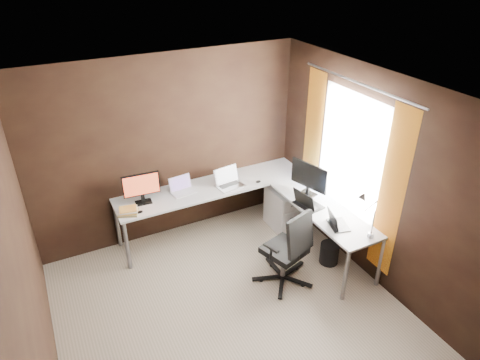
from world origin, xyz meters
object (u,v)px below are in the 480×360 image
(laptop_white, at_px, (182,189))
(desk_lamp, at_px, (366,210))
(book_stack, at_px, (128,211))
(monitor_right, at_px, (309,177))
(drawer_pedestal, at_px, (285,208))
(laptop_black_big, at_px, (307,203))
(wastebasket, at_px, (329,253))
(monitor_left, at_px, (141,187))
(office_chair, at_px, (286,261))
(laptop_silver, at_px, (229,182))
(laptop_black_small, at_px, (336,223))

(laptop_white, distance_m, desk_lamp, 2.37)
(book_stack, bearing_deg, monitor_right, -15.68)
(drawer_pedestal, distance_m, book_stack, 2.20)
(laptop_black_big, height_order, wastebasket, laptop_black_big)
(desk_lamp, bearing_deg, monitor_right, 73.33)
(laptop_white, xyz_separation_m, wastebasket, (1.45, -1.36, -0.64))
(laptop_black_big, relative_size, book_stack, 1.34)
(monitor_left, height_order, wastebasket, monitor_left)
(laptop_white, relative_size, book_stack, 1.15)
(desk_lamp, bearing_deg, laptop_black_big, 86.32)
(drawer_pedestal, relative_size, office_chair, 0.59)
(monitor_left, distance_m, wastebasket, 2.52)
(drawer_pedestal, height_order, laptop_black_big, laptop_black_big)
(laptop_silver, distance_m, desk_lamp, 1.93)
(monitor_right, relative_size, laptop_white, 1.63)
(laptop_black_big, bearing_deg, laptop_white, 40.89)
(office_chair, bearing_deg, monitor_left, 116.07)
(laptop_black_small, distance_m, wastebasket, 0.68)
(laptop_silver, bearing_deg, office_chair, -91.39)
(laptop_white, distance_m, laptop_black_big, 1.64)
(monitor_right, bearing_deg, book_stack, 57.33)
(drawer_pedestal, bearing_deg, laptop_white, 163.99)
(laptop_black_big, distance_m, book_stack, 2.20)
(laptop_black_small, relative_size, desk_lamp, 0.61)
(laptop_silver, bearing_deg, laptop_white, 161.36)
(monitor_left, bearing_deg, laptop_silver, -0.49)
(wastebasket, bearing_deg, monitor_left, 146.03)
(laptop_black_small, bearing_deg, wastebasket, -16.94)
(monitor_left, relative_size, laptop_white, 1.41)
(drawer_pedestal, relative_size, monitor_right, 1.12)
(laptop_silver, distance_m, office_chair, 1.37)
(drawer_pedestal, relative_size, monitor_left, 1.29)
(monitor_left, bearing_deg, drawer_pedestal, -6.66)
(drawer_pedestal, xyz_separation_m, monitor_left, (-1.91, 0.37, 0.66))
(laptop_black_big, xyz_separation_m, book_stack, (-2.03, 0.85, -0.02))
(drawer_pedestal, bearing_deg, laptop_black_small, -92.80)
(drawer_pedestal, xyz_separation_m, desk_lamp, (0.09, -1.44, 0.77))
(monitor_left, xyz_separation_m, book_stack, (-0.23, -0.17, -0.19))
(monitor_right, xyz_separation_m, wastebasket, (0.01, -0.54, -0.85))
(monitor_left, bearing_deg, book_stack, -139.02)
(laptop_white, relative_size, laptop_black_big, 0.86)
(book_stack, bearing_deg, desk_lamp, -36.25)
(monitor_right, distance_m, laptop_black_small, 0.78)
(monitor_right, height_order, office_chair, monitor_right)
(desk_lamp, bearing_deg, monitor_left, 119.36)
(laptop_black_big, distance_m, desk_lamp, 0.86)
(laptop_silver, bearing_deg, drawer_pedestal, -27.69)
(drawer_pedestal, relative_size, desk_lamp, 1.12)
(laptop_black_small, distance_m, office_chair, 0.75)
(laptop_black_big, xyz_separation_m, wastebasket, (0.19, -0.31, -0.64))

